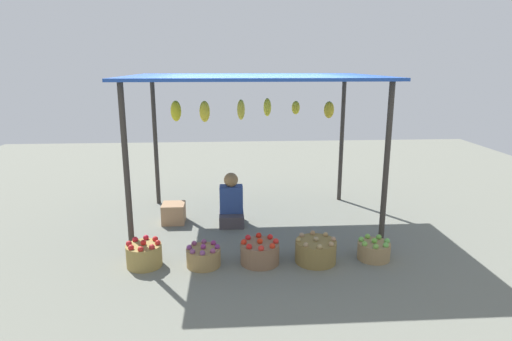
# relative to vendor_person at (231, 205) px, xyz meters

# --- Properties ---
(ground_plane) EXTENTS (14.00, 14.00, 0.00)m
(ground_plane) POSITION_rel_vendor_person_xyz_m (0.33, -0.01, -0.30)
(ground_plane) COLOR slate
(market_stall_structure) EXTENTS (3.44, 2.42, 2.18)m
(market_stall_structure) POSITION_rel_vendor_person_xyz_m (0.32, -0.00, 1.71)
(market_stall_structure) COLOR #38332D
(market_stall_structure) RESTS_ON ground
(vendor_person) EXTENTS (0.36, 0.44, 0.78)m
(vendor_person) POSITION_rel_vendor_person_xyz_m (0.00, 0.00, 0.00)
(vendor_person) COLOR #443E44
(vendor_person) RESTS_ON ground
(basket_red_apples) EXTENTS (0.42, 0.42, 0.33)m
(basket_red_apples) POSITION_rel_vendor_person_xyz_m (-1.05, -1.32, -0.16)
(basket_red_apples) COLOR olive
(basket_red_apples) RESTS_ON ground
(basket_purple_onions) EXTENTS (0.40, 0.40, 0.27)m
(basket_purple_onions) POSITION_rel_vendor_person_xyz_m (-0.35, -1.36, -0.18)
(basket_purple_onions) COLOR #977948
(basket_purple_onions) RESTS_ON ground
(basket_red_tomatoes) EXTENTS (0.47, 0.47, 0.31)m
(basket_red_tomatoes) POSITION_rel_vendor_person_xyz_m (0.33, -1.33, -0.17)
(basket_red_tomatoes) COLOR #826146
(basket_red_tomatoes) RESTS_ON ground
(basket_potatoes) EXTENTS (0.49, 0.49, 0.32)m
(basket_potatoes) POSITION_rel_vendor_person_xyz_m (1.00, -1.35, -0.16)
(basket_potatoes) COLOR olive
(basket_potatoes) RESTS_ON ground
(basket_green_apples) EXTENTS (0.40, 0.40, 0.27)m
(basket_green_apples) POSITION_rel_vendor_person_xyz_m (1.73, -1.31, -0.19)
(basket_green_apples) COLOR #997D52
(basket_green_apples) RESTS_ON ground
(wooden_crate_near_vendor) EXTENTS (0.33, 0.34, 0.30)m
(wooden_crate_near_vendor) POSITION_rel_vendor_person_xyz_m (-0.87, 0.10, -0.15)
(wooden_crate_near_vendor) COLOR #A77E59
(wooden_crate_near_vendor) RESTS_ON ground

